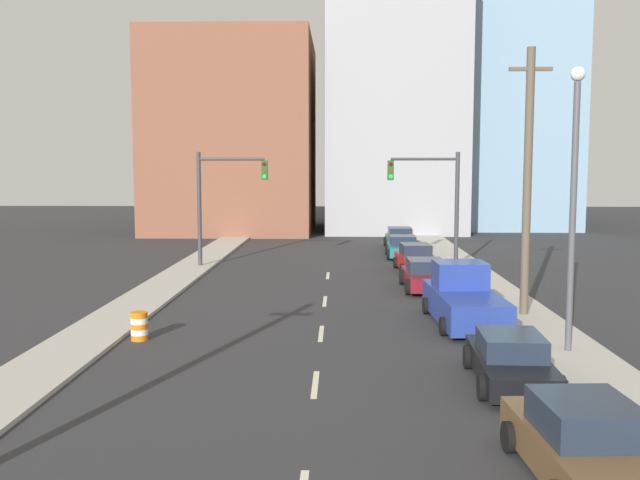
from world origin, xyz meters
TOP-DOWN VIEW (x-y plane):
  - sidewalk_left at (-7.78, 44.89)m, footprint 2.32×89.78m
  - sidewalk_right at (7.78, 44.89)m, footprint 2.32×89.78m
  - lane_stripe_at_15m at (0.00, 14.55)m, footprint 0.16×2.40m
  - lane_stripe_at_20m at (0.00, 20.35)m, footprint 0.16×2.40m
  - lane_stripe_at_26m at (0.00, 26.29)m, footprint 0.16×2.40m
  - lane_stripe_at_34m at (0.00, 33.53)m, footprint 0.16×2.40m
  - building_brick_left at (-8.87, 60.71)m, footprint 14.00×16.00m
  - building_office_center at (5.38, 64.71)m, footprint 12.00×20.00m
  - building_glass_right at (15.57, 68.71)m, footprint 13.00×20.00m
  - traffic_signal_left at (-6.29, 36.40)m, footprint 4.03×0.35m
  - traffic_signal_right at (6.13, 36.40)m, footprint 4.03×0.35m
  - utility_pole_right_mid at (7.71, 23.27)m, footprint 1.60×0.32m
  - traffic_barrel at (-6.03, 19.22)m, footprint 0.56×0.56m
  - street_lamp at (7.67, 17.79)m, footprint 0.44×0.44m
  - sedan_brown at (5.13, 8.83)m, footprint 2.33×4.51m
  - sedan_black at (5.18, 14.71)m, footprint 2.25×4.63m
  - pickup_truck_blue at (5.21, 22.19)m, footprint 2.62×5.94m
  - sedan_maroon at (4.67, 29.40)m, footprint 2.18×4.60m
  - sedan_red at (4.80, 35.17)m, footprint 2.21×4.50m
  - sedan_teal at (4.63, 41.37)m, footprint 2.16×4.24m
  - sedan_green at (4.88, 46.54)m, footprint 2.13×4.61m

SIDE VIEW (x-z plane):
  - lane_stripe_at_15m at x=0.00m, z-range 0.00..0.01m
  - lane_stripe_at_20m at x=0.00m, z-range 0.00..0.01m
  - lane_stripe_at_26m at x=0.00m, z-range 0.00..0.01m
  - lane_stripe_at_34m at x=0.00m, z-range 0.00..0.01m
  - sidewalk_left at x=-7.78m, z-range 0.00..0.13m
  - sidewalk_right at x=7.78m, z-range 0.00..0.13m
  - traffic_barrel at x=-6.03m, z-range 0.00..0.95m
  - sedan_black at x=5.18m, z-range -0.05..1.32m
  - sedan_teal at x=4.63m, z-range -0.06..1.33m
  - sedan_maroon at x=4.67m, z-range -0.05..1.38m
  - sedan_green at x=4.88m, z-range -0.06..1.41m
  - sedan_red at x=4.80m, z-range -0.07..1.46m
  - sedan_brown at x=5.13m, z-range -0.07..1.47m
  - pickup_truck_blue at x=5.21m, z-range -0.21..1.98m
  - traffic_signal_left at x=-6.29m, z-range 0.93..7.52m
  - traffic_signal_right at x=6.13m, z-range 0.93..7.52m
  - street_lamp at x=7.67m, z-range 0.67..9.38m
  - utility_pole_right_mid at x=7.71m, z-range 0.13..10.29m
  - building_brick_left at x=-8.87m, z-range 0.00..17.02m
  - building_office_center at x=5.38m, z-range 0.00..21.37m
  - building_glass_right at x=15.57m, z-range 0.00..26.47m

